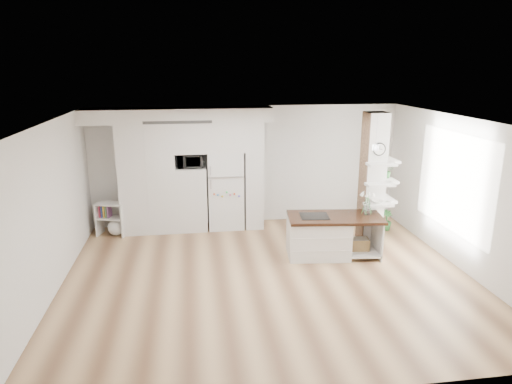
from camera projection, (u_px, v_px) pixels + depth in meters
The scene contains 14 objects.
floor at pixel (268, 277), 7.95m from camera, with size 7.00×6.00×0.01m, color tan.
room at pixel (269, 173), 7.46m from camera, with size 7.04×6.04×2.72m.
cabinet_wall at pixel (182, 163), 9.90m from camera, with size 4.00×0.71×2.70m.
refrigerator at pixel (225, 190), 10.21m from camera, with size 0.78×0.69×1.75m.
column at pixel (378, 181), 9.00m from camera, with size 0.69×0.90×2.70m.
window at pixel (454, 182), 8.32m from camera, with size 2.40×2.40×0.00m, color white.
pendant_light at pixel (366, 153), 7.76m from camera, with size 0.12×0.12×0.10m, color white.
kitchen_island at pixel (324, 235), 8.74m from camera, with size 1.86×1.03×1.37m.
bookshelf at pixel (113, 221), 9.83m from camera, with size 0.69×0.52×0.73m.
floor_plant_a at pixel (371, 225), 9.76m from camera, with size 0.29×0.23×0.52m, color #2D7030.
floor_plant_b at pixel (386, 220), 10.17m from camera, with size 0.26×0.26×0.46m, color #2D7030.
microwave at pixel (190, 161), 9.86m from camera, with size 0.54×0.37×0.30m, color #2D2D2D.
shelf_plant at pixel (387, 170), 9.15m from camera, with size 0.27×0.23×0.30m, color #2D7030.
decor_bowl at pixel (377, 202), 8.86m from camera, with size 0.22×0.22×0.05m, color white.
Camera 1 is at (-1.25, -7.16, 3.56)m, focal length 32.00 mm.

